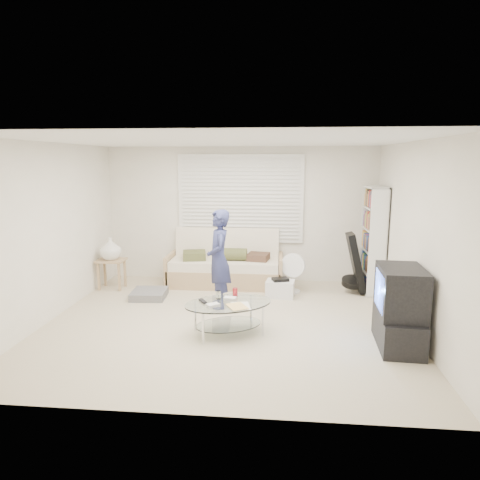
# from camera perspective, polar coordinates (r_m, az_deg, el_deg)

# --- Properties ---
(ground) EXTENTS (5.00, 5.00, 0.00)m
(ground) POSITION_cam_1_polar(r_m,az_deg,el_deg) (6.15, -1.89, -10.89)
(ground) COLOR #BEAE94
(ground) RESTS_ON ground
(room_shell) EXTENTS (5.02, 4.52, 2.51)m
(room_shell) POSITION_cam_1_polar(r_m,az_deg,el_deg) (6.23, -1.43, 4.86)
(room_shell) COLOR silver
(room_shell) RESTS_ON ground
(window_blinds) EXTENTS (2.32, 0.08, 1.62)m
(window_blinds) POSITION_cam_1_polar(r_m,az_deg,el_deg) (7.94, 0.05, 5.52)
(window_blinds) COLOR silver
(window_blinds) RESTS_ON ground
(futon_sofa) EXTENTS (2.08, 0.84, 1.02)m
(futon_sofa) POSITION_cam_1_polar(r_m,az_deg,el_deg) (7.85, -1.96, -3.57)
(futon_sofa) COLOR tan
(futon_sofa) RESTS_ON ground
(grey_floor_pillow) EXTENTS (0.59, 0.59, 0.12)m
(grey_floor_pillow) POSITION_cam_1_polar(r_m,az_deg,el_deg) (7.32, -12.02, -7.06)
(grey_floor_pillow) COLOR #5E5E63
(grey_floor_pillow) RESTS_ON ground
(side_table) EXTENTS (0.47, 0.38, 0.92)m
(side_table) POSITION_cam_1_polar(r_m,az_deg,el_deg) (7.85, -16.87, -1.38)
(side_table) COLOR tan
(side_table) RESTS_ON ground
(bookshelf) EXTENTS (0.29, 0.77, 1.83)m
(bookshelf) POSITION_cam_1_polar(r_m,az_deg,el_deg) (7.64, 17.29, 0.01)
(bookshelf) COLOR white
(bookshelf) RESTS_ON ground
(guitar_case) EXTENTS (0.40, 0.38, 1.02)m
(guitar_case) POSITION_cam_1_polar(r_m,az_deg,el_deg) (7.56, 15.11, -3.51)
(guitar_case) COLOR black
(guitar_case) RESTS_ON ground
(floor_fan) EXTENTS (0.43, 0.28, 0.70)m
(floor_fan) POSITION_cam_1_polar(r_m,az_deg,el_deg) (7.41, 7.01, -3.93)
(floor_fan) COLOR white
(floor_fan) RESTS_ON ground
(storage_bin) EXTENTS (0.50, 0.38, 0.32)m
(storage_bin) POSITION_cam_1_polar(r_m,az_deg,el_deg) (7.21, 5.38, -6.42)
(storage_bin) COLOR white
(storage_bin) RESTS_ON ground
(tv_unit) EXTENTS (0.55, 0.94, 0.99)m
(tv_unit) POSITION_cam_1_polar(r_m,az_deg,el_deg) (5.59, 20.49, -8.57)
(tv_unit) COLOR black
(tv_unit) RESTS_ON ground
(coffee_table) EXTENTS (1.34, 1.13, 0.55)m
(coffee_table) POSITION_cam_1_polar(r_m,az_deg,el_deg) (5.66, -1.58, -9.13)
(coffee_table) COLOR silver
(coffee_table) RESTS_ON ground
(standing_person) EXTENTS (0.49, 0.63, 1.53)m
(standing_person) POSITION_cam_1_polar(r_m,az_deg,el_deg) (6.53, -2.84, -2.59)
(standing_person) COLOR navy
(standing_person) RESTS_ON ground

